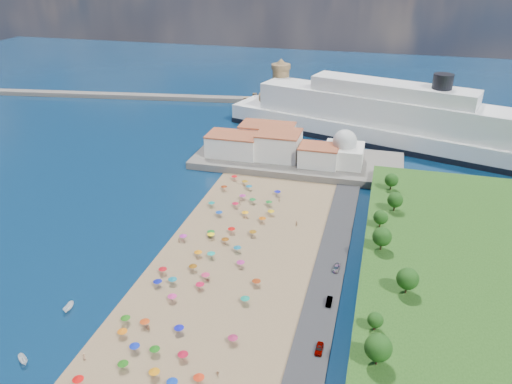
# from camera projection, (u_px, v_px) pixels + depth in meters

# --- Properties ---
(ground) EXTENTS (700.00, 700.00, 0.00)m
(ground) POSITION_uv_depth(u_px,v_px,m) (224.00, 247.00, 157.87)
(ground) COLOR #071938
(ground) RESTS_ON ground
(terrace) EXTENTS (90.00, 36.00, 3.00)m
(terrace) POSITION_uv_depth(u_px,v_px,m) (297.00, 161.00, 218.39)
(terrace) COLOR #59544C
(terrace) RESTS_ON ground
(jetty) EXTENTS (18.00, 70.00, 2.40)m
(jetty) POSITION_uv_depth(u_px,v_px,m) (267.00, 132.00, 254.02)
(jetty) COLOR #59544C
(jetty) RESTS_ON ground
(breakwater) EXTENTS (199.03, 34.77, 2.60)m
(breakwater) POSITION_uv_depth(u_px,v_px,m) (134.00, 96.00, 315.69)
(breakwater) COLOR #59544C
(breakwater) RESTS_ON ground
(waterfront_buildings) EXTENTS (57.00, 29.00, 11.00)m
(waterfront_buildings) POSITION_uv_depth(u_px,v_px,m) (269.00, 144.00, 219.17)
(waterfront_buildings) COLOR silver
(waterfront_buildings) RESTS_ON terrace
(domed_building) EXTENTS (16.00, 16.00, 15.00)m
(domed_building) POSITION_uv_depth(u_px,v_px,m) (344.00, 151.00, 208.78)
(domed_building) COLOR silver
(domed_building) RESTS_ON terrace
(fortress) EXTENTS (40.00, 40.00, 32.40)m
(fortress) POSITION_uv_depth(u_px,v_px,m) (280.00, 105.00, 277.72)
(fortress) COLOR #A58152
(fortress) RESTS_ON ground
(cruise_ship) EXTENTS (164.96, 70.31, 36.04)m
(cruise_ship) POSITION_uv_depth(u_px,v_px,m) (389.00, 122.00, 238.21)
(cruise_ship) COLOR black
(cruise_ship) RESTS_ON ground
(beach_parasols) EXTENTS (31.82, 116.65, 2.20)m
(beach_parasols) POSITION_uv_depth(u_px,v_px,m) (208.00, 259.00, 147.74)
(beach_parasols) COLOR gray
(beach_parasols) RESTS_ON beach
(beachgoers) EXTENTS (36.48, 89.78, 1.88)m
(beachgoers) POSITION_uv_depth(u_px,v_px,m) (221.00, 259.00, 149.29)
(beachgoers) COLOR tan
(beachgoers) RESTS_ON beach
(moored_boats) EXTENTS (4.28, 22.93, 1.66)m
(moored_boats) POSITION_uv_depth(u_px,v_px,m) (49.00, 330.00, 121.90)
(moored_boats) COLOR white
(moored_boats) RESTS_ON ground
(parked_cars) EXTENTS (2.26, 38.21, 1.45)m
(parked_cars) POSITION_uv_depth(u_px,v_px,m) (328.00, 305.00, 129.83)
(parked_cars) COLOR gray
(parked_cars) RESTS_ON promenade
(hillside_trees) EXTENTS (14.81, 107.59, 7.48)m
(hillside_trees) POSITION_uv_depth(u_px,v_px,m) (387.00, 255.00, 135.18)
(hillside_trees) COLOR #382314
(hillside_trees) RESTS_ON hillside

